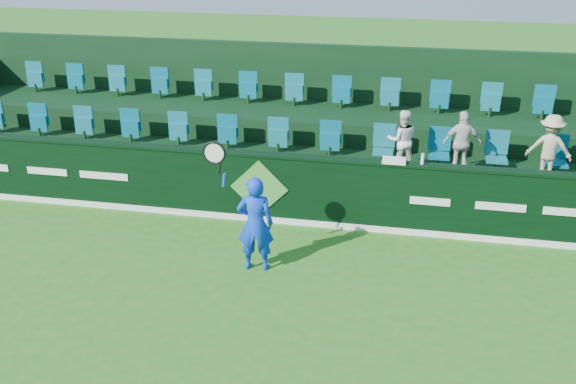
% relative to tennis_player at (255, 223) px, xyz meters
% --- Properties ---
extents(ground, '(60.00, 60.00, 0.00)m').
position_rel_tennis_player_xyz_m(ground, '(-0.33, -2.22, -0.83)').
color(ground, '#256A19').
rests_on(ground, ground).
extents(sponsor_hoarding, '(16.00, 0.25, 1.35)m').
position_rel_tennis_player_xyz_m(sponsor_hoarding, '(-0.32, 1.78, -0.15)').
color(sponsor_hoarding, black).
rests_on(sponsor_hoarding, ground).
extents(stand_tier_front, '(16.00, 2.00, 0.80)m').
position_rel_tennis_player_xyz_m(stand_tier_front, '(-0.33, 2.88, -0.43)').
color(stand_tier_front, black).
rests_on(stand_tier_front, ground).
extents(stand_tier_back, '(16.00, 1.80, 1.30)m').
position_rel_tennis_player_xyz_m(stand_tier_back, '(-0.33, 4.78, -0.18)').
color(stand_tier_back, black).
rests_on(stand_tier_back, ground).
extents(stand_rear, '(16.00, 4.10, 2.60)m').
position_rel_tennis_player_xyz_m(stand_rear, '(-0.33, 5.23, 0.39)').
color(stand_rear, black).
rests_on(stand_rear, ground).
extents(seat_row_front, '(13.50, 0.50, 0.60)m').
position_rel_tennis_player_xyz_m(seat_row_front, '(-0.33, 3.28, 0.27)').
color(seat_row_front, '#136675').
rests_on(seat_row_front, stand_tier_front).
extents(seat_row_back, '(13.50, 0.50, 0.60)m').
position_rel_tennis_player_xyz_m(seat_row_back, '(-0.33, 5.08, 0.77)').
color(seat_row_back, '#136675').
rests_on(seat_row_back, stand_tier_back).
extents(tennis_player, '(1.13, 0.47, 2.22)m').
position_rel_tennis_player_xyz_m(tennis_player, '(0.00, 0.00, 0.00)').
color(tennis_player, '#0C38D8').
rests_on(tennis_player, ground).
extents(spectator_left, '(0.65, 0.54, 1.18)m').
position_rel_tennis_player_xyz_m(spectator_left, '(2.20, 2.90, 0.56)').
color(spectator_left, white).
rests_on(spectator_left, stand_tier_front).
extents(spectator_middle, '(0.75, 0.39, 1.22)m').
position_rel_tennis_player_xyz_m(spectator_middle, '(3.31, 2.90, 0.58)').
color(spectator_middle, silver).
rests_on(spectator_middle, stand_tier_front).
extents(spectator_right, '(0.88, 0.61, 1.24)m').
position_rel_tennis_player_xyz_m(spectator_right, '(4.87, 2.90, 0.60)').
color(spectator_right, tan).
rests_on(spectator_right, stand_tier_front).
extents(towel, '(0.41, 0.27, 0.06)m').
position_rel_tennis_player_xyz_m(towel, '(2.10, 1.78, 0.55)').
color(towel, white).
rests_on(towel, sponsor_hoarding).
extents(drinks_bottle, '(0.06, 0.06, 0.19)m').
position_rel_tennis_player_xyz_m(drinks_bottle, '(2.58, 1.78, 0.62)').
color(drinks_bottle, silver).
rests_on(drinks_bottle, sponsor_hoarding).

